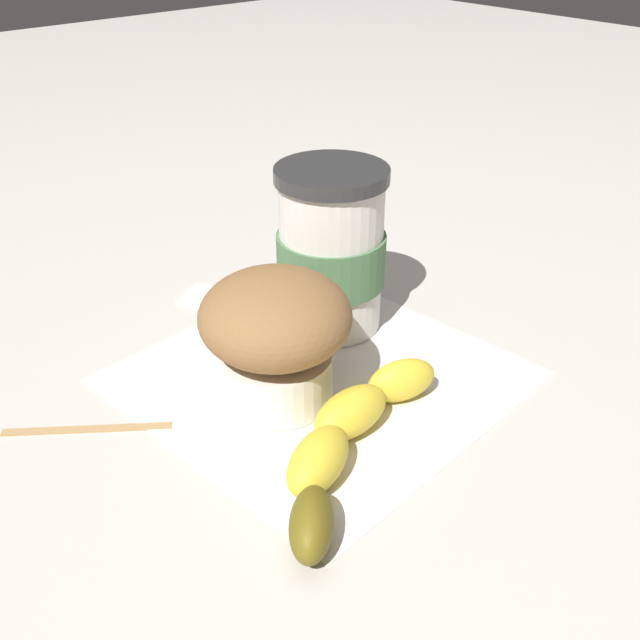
# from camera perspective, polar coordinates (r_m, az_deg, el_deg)

# --- Properties ---
(ground_plane) EXTENTS (3.00, 3.00, 0.00)m
(ground_plane) POSITION_cam_1_polar(r_m,az_deg,el_deg) (0.54, -0.00, -4.38)
(ground_plane) COLOR beige
(paper_napkin) EXTENTS (0.26, 0.26, 0.00)m
(paper_napkin) POSITION_cam_1_polar(r_m,az_deg,el_deg) (0.54, -0.00, -4.32)
(paper_napkin) COLOR white
(paper_napkin) RESTS_ON ground_plane
(coffee_cup) EXTENTS (0.08, 0.08, 0.13)m
(coffee_cup) POSITION_cam_1_polar(r_m,az_deg,el_deg) (0.57, 0.85, 5.28)
(coffee_cup) COLOR silver
(coffee_cup) RESTS_ON paper_napkin
(muffin) EXTENTS (0.10, 0.10, 0.09)m
(muffin) POSITION_cam_1_polar(r_m,az_deg,el_deg) (0.49, -3.42, -0.91)
(muffin) COLOR white
(muffin) RESTS_ON paper_napkin
(banana) EXTENTS (0.10, 0.19, 0.03)m
(banana) POSITION_cam_1_polar(r_m,az_deg,el_deg) (0.46, 2.00, -9.02)
(banana) COLOR yellow
(banana) RESTS_ON paper_napkin
(sugar_packet) EXTENTS (0.06, 0.05, 0.01)m
(sugar_packet) POSITION_cam_1_polar(r_m,az_deg,el_deg) (0.64, -8.07, 1.87)
(sugar_packet) COLOR white
(sugar_packet) RESTS_ON ground_plane
(wooden_stirrer) EXTENTS (0.07, 0.09, 0.00)m
(wooden_stirrer) POSITION_cam_1_polar(r_m,az_deg,el_deg) (0.52, -17.31, -7.91)
(wooden_stirrer) COLOR tan
(wooden_stirrer) RESTS_ON ground_plane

